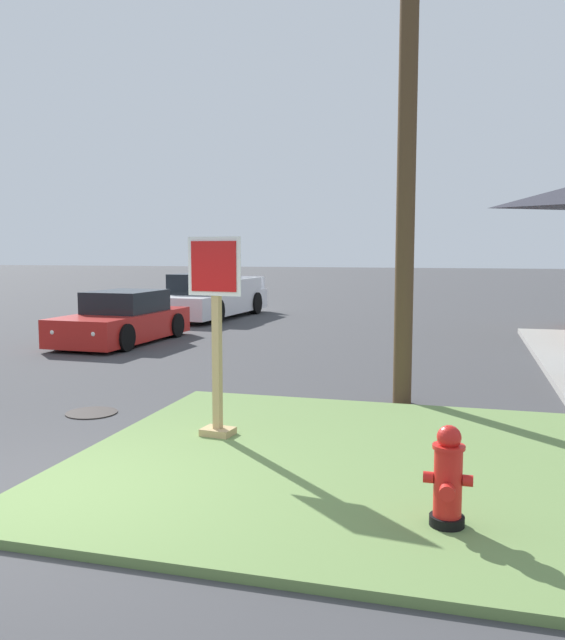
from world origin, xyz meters
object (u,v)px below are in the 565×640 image
object	(u,v)px
pickup_truck_white	(210,299)
utility_pole	(408,64)
manhole_cover	(92,413)
stop_sign	(216,342)
fire_hydrant	(448,479)
parked_sedan_red	(123,320)

from	to	relation	value
pickup_truck_white	utility_pole	distance (m)	13.57
manhole_cover	stop_sign	bearing A→B (deg)	-20.30
fire_hydrant	stop_sign	size ratio (longest dim) A/B	0.35
pickup_truck_white	utility_pole	size ratio (longest dim) A/B	0.62
pickup_truck_white	manhole_cover	bearing A→B (deg)	-75.60
stop_sign	parked_sedan_red	size ratio (longest dim) A/B	0.56
fire_hydrant	pickup_truck_white	xyz separation A→B (m)	(-8.01, 15.14, 0.16)
fire_hydrant	stop_sign	world-z (taller)	stop_sign
manhole_cover	pickup_truck_white	size ratio (longest dim) A/B	0.12
fire_hydrant	manhole_cover	world-z (taller)	fire_hydrant
utility_pole	stop_sign	bearing A→B (deg)	-126.66
stop_sign	parked_sedan_red	world-z (taller)	stop_sign
fire_hydrant	pickup_truck_white	bearing A→B (deg)	117.89
fire_hydrant	utility_pole	size ratio (longest dim) A/B	0.09
manhole_cover	parked_sedan_red	world-z (taller)	parked_sedan_red
stop_sign	manhole_cover	size ratio (longest dim) A/B	3.30
pickup_truck_white	utility_pole	xyz separation A→B (m)	(7.26, -10.67, 4.20)
utility_pole	fire_hydrant	bearing A→B (deg)	-80.45
parked_sedan_red	stop_sign	bearing A→B (deg)	-54.14
fire_hydrant	utility_pole	bearing A→B (deg)	99.55
parked_sedan_red	utility_pole	world-z (taller)	utility_pole
pickup_truck_white	utility_pole	bearing A→B (deg)	-55.76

